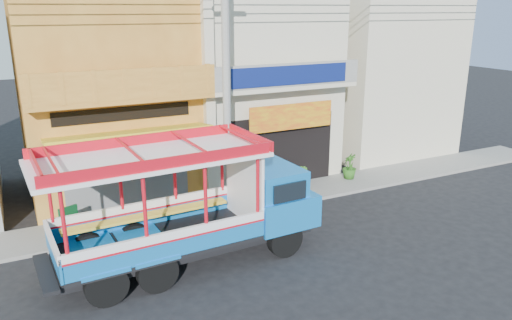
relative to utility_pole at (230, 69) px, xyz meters
The scene contains 12 objects.
ground 6.08m from the utility_pole, 75.53° to the right, with size 90.00×90.00×0.00m, color black.
sidewalk 5.09m from the utility_pole, 39.41° to the left, with size 30.00×2.00×0.12m, color slate.
shophouse_left 5.70m from the utility_pole, 124.03° to the left, with size 6.00×7.50×8.24m.
shophouse_right 5.54m from the utility_pole, 58.56° to the left, with size 6.00×6.75×8.24m.
party_pilaster 1.87m from the utility_pole, 95.46° to the left, with size 0.35×0.30×8.00m, color beige.
filler_building_right 10.98m from the utility_pole, 25.50° to the left, with size 6.00×6.00×7.60m, color beige.
utility_pole is the anchor object (origin of this frame).
songthaew_truck 4.64m from the utility_pole, 127.43° to the right, with size 7.71×2.86×3.55m.
green_sign 6.98m from the utility_pole, behind, with size 0.59×0.45×0.93m.
potted_plant_a 5.31m from the utility_pole, 21.86° to the left, with size 0.85×0.74×0.95m, color #2A5F1B.
potted_plant_b 5.69m from the utility_pole, 13.73° to the left, with size 0.48×0.38×0.86m, color #2A5F1B.
potted_plant_c 7.30m from the utility_pole, ahead, with size 0.58×0.58×1.04m, color #2A5F1B.
Camera 1 is at (-7.36, -11.45, 6.88)m, focal length 35.00 mm.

